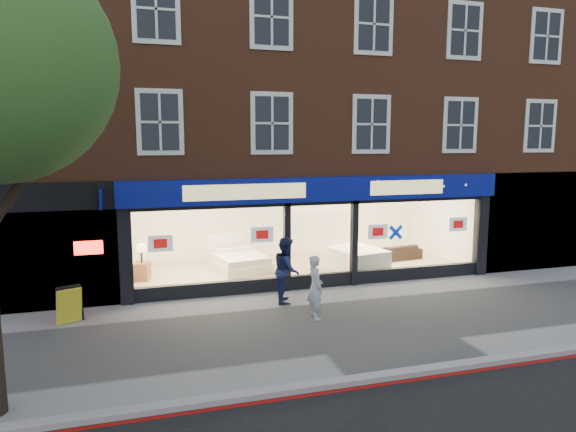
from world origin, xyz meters
name	(u,v)px	position (x,y,z in m)	size (l,w,h in m)	color
ground	(364,321)	(0.00, 0.00, 0.00)	(120.00, 120.00, 0.00)	gray
kerb_line	(435,377)	(0.00, -3.10, 0.01)	(60.00, 0.10, 0.01)	#8C0A07
kerb_stone	(429,370)	(0.00, -2.90, 0.06)	(60.00, 0.25, 0.12)	gray
showroom_floor	(298,268)	(0.00, 5.25, 0.05)	(11.00, 4.50, 0.10)	tan
building	(284,73)	(-0.02, 6.93, 6.67)	(19.00, 8.26, 10.30)	brown
display_bed	(239,261)	(-2.03, 5.34, 0.41)	(1.91, 2.19, 1.09)	silver
bedside_table	(142,271)	(-5.10, 4.99, 0.38)	(0.45, 0.45, 0.55)	brown
mattress_stack	(357,259)	(1.73, 4.32, 0.46)	(1.79, 2.08, 0.71)	white
sofa	(396,252)	(3.70, 5.30, 0.37)	(1.82, 0.71, 0.53)	black
a_board	(70,305)	(-6.80, 1.88, 0.45)	(0.58, 0.37, 0.89)	yellow
pedestrian_grey	(315,287)	(-1.06, 0.56, 0.79)	(0.57, 0.38, 1.58)	#B6BABF
pedestrian_blue	(287,270)	(-1.37, 2.00, 0.89)	(0.86, 0.67, 1.78)	#1A1F49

